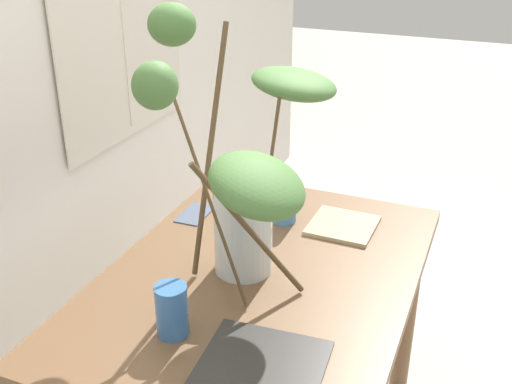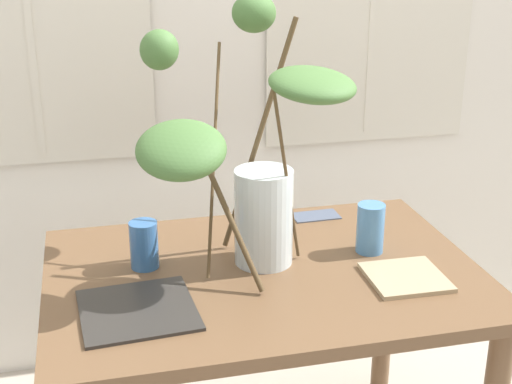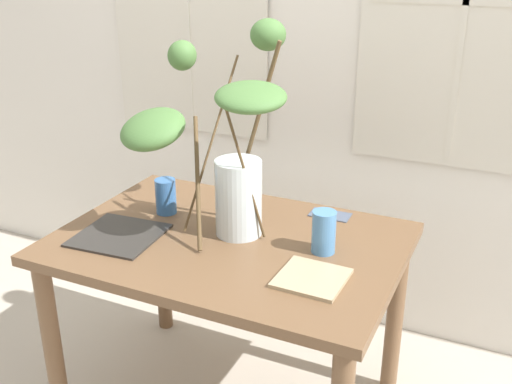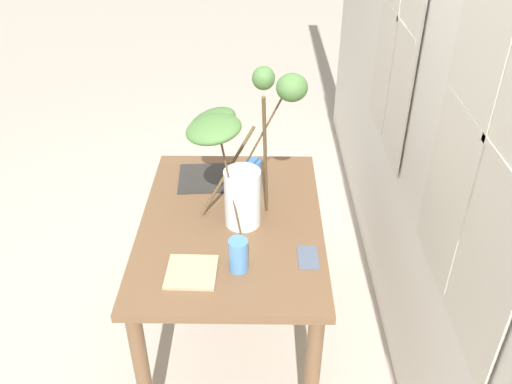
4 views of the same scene
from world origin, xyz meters
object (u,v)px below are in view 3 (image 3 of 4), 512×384
object	(u,v)px
drinking_glass_blue_right	(324,232)
plate_square_right	(312,278)
dining_table	(229,266)
vase_with_branches	(221,147)
plate_square_left	(119,235)
drinking_glass_blue_left	(166,196)

from	to	relation	value
drinking_glass_blue_right	plate_square_right	xyz separation A→B (m)	(0.03, -0.19, -0.07)
dining_table	plate_square_right	xyz separation A→B (m)	(0.36, -0.14, 0.12)
dining_table	drinking_glass_blue_right	bearing A→B (deg)	8.19
dining_table	vase_with_branches	bearing A→B (deg)	145.32
plate_square_right	dining_table	bearing A→B (deg)	158.33
vase_with_branches	plate_square_right	distance (m)	0.53
dining_table	plate_square_left	size ratio (longest dim) A/B	4.25
dining_table	plate_square_left	world-z (taller)	plate_square_left
dining_table	drinking_glass_blue_left	xyz separation A→B (m)	(-0.31, 0.10, 0.18)
vase_with_branches	dining_table	bearing A→B (deg)	-34.68
vase_with_branches	plate_square_left	bearing A→B (deg)	-151.51
vase_with_branches	plate_square_right	size ratio (longest dim) A/B	3.56
drinking_glass_blue_left	drinking_glass_blue_right	xyz separation A→B (m)	(0.64, -0.05, 0.01)
drinking_glass_blue_left	plate_square_right	bearing A→B (deg)	-19.54
drinking_glass_blue_right	plate_square_left	size ratio (longest dim) A/B	0.52
dining_table	drinking_glass_blue_right	size ratio (longest dim) A/B	8.16
dining_table	plate_square_left	xyz separation A→B (m)	(-0.36, -0.15, 0.11)
vase_with_branches	drinking_glass_blue_left	size ratio (longest dim) A/B	5.39
drinking_glass_blue_left	plate_square_left	size ratio (longest dim) A/B	0.48
plate_square_right	drinking_glass_blue_left	bearing A→B (deg)	160.46
vase_with_branches	plate_square_left	distance (m)	0.48
plate_square_left	plate_square_right	bearing A→B (deg)	0.36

